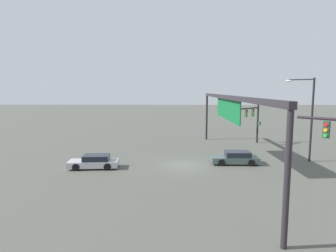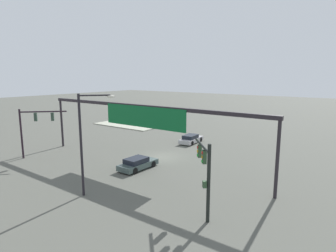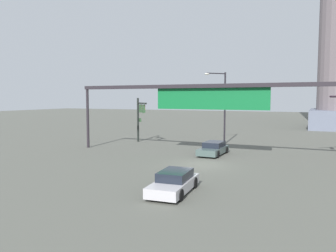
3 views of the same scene
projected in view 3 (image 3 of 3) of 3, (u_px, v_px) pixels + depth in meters
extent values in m
plane|color=#52534B|center=(202.00, 165.00, 26.69)|extent=(219.03, 219.03, 0.00)
cylinder|color=black|center=(138.00, 120.00, 40.66)|extent=(0.24, 0.24, 5.29)
cylinder|color=black|center=(142.00, 103.00, 38.60)|extent=(2.84, 3.07, 0.18)
cube|color=#2D4A2E|center=(140.00, 108.00, 39.32)|extent=(0.41, 0.41, 0.95)
cylinder|color=red|center=(142.00, 106.00, 39.34)|extent=(0.18, 0.19, 0.20)
cylinder|color=orange|center=(142.00, 108.00, 39.37)|extent=(0.18, 0.19, 0.20)
cylinder|color=green|center=(142.00, 111.00, 39.39)|extent=(0.18, 0.19, 0.20)
cube|color=#2D4A2E|center=(144.00, 109.00, 37.88)|extent=(0.41, 0.41, 0.95)
cylinder|color=red|center=(145.00, 106.00, 37.90)|extent=(0.18, 0.19, 0.20)
cylinder|color=orange|center=(145.00, 109.00, 37.93)|extent=(0.18, 0.19, 0.20)
cylinder|color=green|center=(145.00, 112.00, 37.95)|extent=(0.18, 0.19, 0.20)
cube|color=#2D4A2E|center=(140.00, 120.00, 40.74)|extent=(0.38, 0.38, 0.44)
cylinder|color=black|center=(225.00, 109.00, 38.29)|extent=(0.20, 0.20, 8.18)
cylinder|color=black|center=(216.00, 73.00, 37.48)|extent=(1.67, 1.87, 0.12)
ellipsoid|color=silver|center=(207.00, 74.00, 37.00)|extent=(0.62, 0.65, 0.20)
cylinder|color=#252026|center=(88.00, 119.00, 35.78)|extent=(0.28, 0.28, 6.19)
cube|color=#252026|center=(217.00, 86.00, 29.65)|extent=(28.65, 0.35, 0.35)
cube|color=#0E602E|center=(210.00, 98.00, 30.20)|extent=(10.48, 0.08, 2.17)
cube|color=#B5B2B6|center=(174.00, 185.00, 18.79)|extent=(2.10, 4.50, 0.55)
cube|color=black|center=(175.00, 175.00, 18.99)|extent=(1.73, 2.39, 0.50)
cylinder|color=black|center=(180.00, 195.00, 17.25)|extent=(0.27, 0.65, 0.64)
cylinder|color=black|center=(150.00, 192.00, 17.81)|extent=(0.27, 0.65, 0.64)
cylinder|color=black|center=(194.00, 183.00, 19.79)|extent=(0.27, 0.65, 0.64)
cylinder|color=black|center=(168.00, 180.00, 20.35)|extent=(0.27, 0.65, 0.64)
cube|color=#3F504E|center=(213.00, 150.00, 31.33)|extent=(1.90, 4.47, 0.55)
cube|color=black|center=(214.00, 144.00, 31.53)|extent=(1.64, 2.34, 0.50)
cylinder|color=black|center=(218.00, 154.00, 29.74)|extent=(0.23, 0.64, 0.64)
cylinder|color=black|center=(199.00, 153.00, 30.47)|extent=(0.23, 0.64, 0.64)
cylinder|color=black|center=(226.00, 150.00, 32.21)|extent=(0.23, 0.64, 0.64)
cylinder|color=black|center=(209.00, 149.00, 32.95)|extent=(0.23, 0.64, 0.64)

